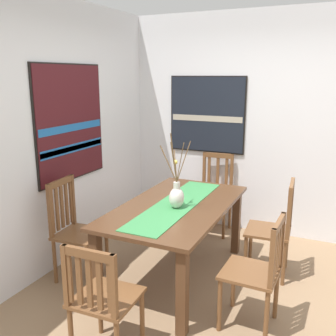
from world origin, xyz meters
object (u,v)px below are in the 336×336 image
object	(u,v)px
chair_3	(275,227)
painting_on_side_wall	(207,115)
dining_table	(177,215)
chair_1	(102,298)
chair_2	(74,228)
painting_on_back_wall	(70,123)
centerpiece_vase	(177,195)
chair_4	(215,193)
chair_0	(258,270)

from	to	relation	value
chair_3	painting_on_side_wall	bearing A→B (deg)	46.38
dining_table	painting_on_side_wall	xyz separation A→B (m)	(1.48, 0.23, 0.81)
chair_1	chair_2	xyz separation A→B (m)	(0.85, 0.90, 0.03)
chair_2	chair_3	world-z (taller)	chair_2
chair_3	dining_table	bearing A→B (deg)	117.91
chair_3	painting_on_back_wall	bearing A→B (deg)	102.51
centerpiece_vase	chair_3	size ratio (longest dim) A/B	0.73
chair_1	chair_3	xyz separation A→B (m)	(1.71, -0.86, 0.02)
painting_on_side_wall	chair_3	bearing A→B (deg)	-133.62
centerpiece_vase	painting_on_side_wall	size ratio (longest dim) A/B	0.72
chair_3	painting_on_back_wall	distance (m)	2.31
dining_table	chair_4	bearing A→B (deg)	1.44
chair_0	chair_2	world-z (taller)	chair_2
chair_3	painting_on_back_wall	xyz separation A→B (m)	(-0.46, 2.06, 0.96)
dining_table	chair_1	size ratio (longest dim) A/B	1.90
chair_4	painting_on_side_wall	bearing A→B (deg)	44.39
chair_2	centerpiece_vase	bearing A→B (deg)	-71.61
dining_table	chair_0	world-z (taller)	chair_0
dining_table	painting_on_side_wall	distance (m)	1.71
chair_2	painting_on_side_wall	xyz separation A→B (m)	(1.89, -0.68, 0.95)
centerpiece_vase	chair_1	bearing A→B (deg)	177.95
chair_3	chair_4	distance (m)	1.22
centerpiece_vase	painting_on_back_wall	xyz separation A→B (m)	(0.09, 1.24, 0.59)
dining_table	centerpiece_vase	xyz separation A→B (m)	(-0.09, -0.04, 0.23)
chair_2	chair_3	bearing A→B (deg)	-64.02
dining_table	centerpiece_vase	size ratio (longest dim) A/B	2.41
chair_0	chair_3	world-z (taller)	chair_3
dining_table	chair_0	xyz separation A→B (m)	(-0.44, -0.88, -0.15)
painting_on_side_wall	centerpiece_vase	bearing A→B (deg)	-170.40
dining_table	painting_on_back_wall	size ratio (longest dim) A/B	1.44
chair_3	chair_0	bearing A→B (deg)	-178.52
painting_on_back_wall	dining_table	bearing A→B (deg)	-89.85
centerpiece_vase	painting_on_side_wall	bearing A→B (deg)	9.60
dining_table	painting_on_back_wall	world-z (taller)	painting_on_back_wall
chair_3	painting_on_back_wall	world-z (taller)	painting_on_back_wall
chair_0	dining_table	bearing A→B (deg)	63.57
chair_3	chair_1	bearing A→B (deg)	153.30
chair_4	painting_on_side_wall	world-z (taller)	painting_on_side_wall
dining_table	centerpiece_vase	world-z (taller)	centerpiece_vase
dining_table	centerpiece_vase	bearing A→B (deg)	-157.02
chair_0	painting_on_back_wall	size ratio (longest dim) A/B	0.77
chair_1	painting_on_side_wall	distance (m)	2.91
chair_4	painting_on_side_wall	distance (m)	1.00
chair_2	painting_on_back_wall	xyz separation A→B (m)	(0.40, 0.30, 0.95)
centerpiece_vase	painting_on_back_wall	distance (m)	1.37
chair_4	chair_1	bearing A→B (deg)	-179.34
centerpiece_vase	chair_2	distance (m)	1.06
chair_2	painting_on_side_wall	world-z (taller)	painting_on_side_wall
painting_on_back_wall	painting_on_side_wall	xyz separation A→B (m)	(1.49, -0.97, -0.01)
chair_0	chair_3	distance (m)	0.89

